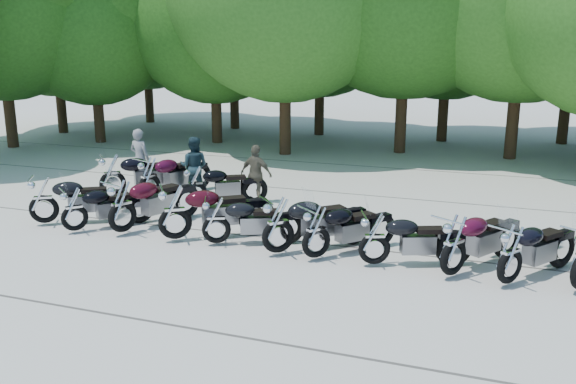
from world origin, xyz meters
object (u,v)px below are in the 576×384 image
(motorcycle_1, at_px, (74,208))
(motorcycle_4, at_px, (216,219))
(motorcycle_0, at_px, (43,198))
(motorcycle_9, at_px, (511,253))
(rider_0, at_px, (140,158))
(motorcycle_3, at_px, (175,211))
(motorcycle_5, at_px, (278,223))
(motorcycle_11, at_px, (112,174))
(rider_1, at_px, (194,166))
(motorcycle_8, at_px, (454,243))
(rider_2, at_px, (256,174))
(motorcycle_7, at_px, (375,237))
(motorcycle_6, at_px, (316,230))
(motorcycle_2, at_px, (122,205))
(motorcycle_13, at_px, (195,184))
(motorcycle_12, at_px, (149,177))

(motorcycle_1, relative_size, motorcycle_4, 0.99)
(motorcycle_1, bearing_deg, motorcycle_0, 26.45)
(motorcycle_1, bearing_deg, motorcycle_9, -140.94)
(motorcycle_9, distance_m, rider_0, 11.26)
(motorcycle_3, relative_size, motorcycle_5, 1.03)
(motorcycle_5, height_order, motorcycle_9, motorcycle_5)
(rider_0, bearing_deg, motorcycle_9, 163.33)
(motorcycle_1, relative_size, motorcycle_11, 0.84)
(motorcycle_5, height_order, rider_1, rider_1)
(motorcycle_3, relative_size, rider_1, 1.51)
(motorcycle_8, bearing_deg, rider_1, 4.69)
(motorcycle_3, bearing_deg, rider_2, -42.77)
(rider_1, bearing_deg, motorcycle_7, 135.41)
(motorcycle_6, bearing_deg, motorcycle_2, 39.01)
(motorcycle_2, xyz_separation_m, motorcycle_8, (7.27, -0.16, -0.03))
(motorcycle_6, bearing_deg, motorcycle_0, 39.70)
(motorcycle_0, xyz_separation_m, motorcycle_3, (3.55, -0.02, 0.05))
(rider_2, bearing_deg, motorcycle_3, 91.28)
(motorcycle_6, bearing_deg, motorcycle_7, -137.94)
(motorcycle_0, relative_size, motorcycle_6, 1.05)
(motorcycle_6, bearing_deg, motorcycle_5, 40.30)
(motorcycle_3, xyz_separation_m, motorcycle_7, (4.40, -0.04, -0.10))
(motorcycle_11, xyz_separation_m, rider_1, (1.95, 1.10, 0.13))
(motorcycle_6, distance_m, rider_0, 7.95)
(motorcycle_13, height_order, rider_2, rider_2)
(motorcycle_2, relative_size, motorcycle_12, 1.02)
(motorcycle_0, height_order, motorcycle_13, motorcycle_0)
(motorcycle_11, relative_size, motorcycle_12, 1.02)
(motorcycle_3, height_order, motorcycle_13, motorcycle_3)
(motorcycle_4, relative_size, motorcycle_13, 0.98)
(motorcycle_9, xyz_separation_m, motorcycle_12, (-9.24, 2.94, 0.05))
(motorcycle_0, distance_m, motorcycle_8, 9.44)
(motorcycle_8, bearing_deg, motorcycle_1, 33.08)
(motorcycle_0, relative_size, rider_2, 1.48)
(motorcycle_4, bearing_deg, motorcycle_0, 65.87)
(motorcycle_3, distance_m, motorcycle_13, 2.92)
(motorcycle_5, relative_size, motorcycle_12, 1.00)
(motorcycle_6, bearing_deg, motorcycle_1, 41.91)
(motorcycle_6, height_order, motorcycle_11, motorcycle_11)
(motorcycle_11, bearing_deg, motorcycle_13, -130.96)
(motorcycle_4, xyz_separation_m, motorcycle_5, (1.46, -0.13, 0.09))
(motorcycle_1, relative_size, motorcycle_3, 0.83)
(motorcycle_9, bearing_deg, motorcycle_11, 19.74)
(motorcycle_6, bearing_deg, motorcycle_8, -140.49)
(motorcycle_9, relative_size, rider_2, 1.43)
(motorcycle_0, relative_size, motorcycle_12, 0.96)
(motorcycle_9, bearing_deg, motorcycle_13, 14.72)
(motorcycle_0, xyz_separation_m, motorcycle_6, (6.78, -0.09, -0.03))
(rider_1, height_order, rider_2, rider_1)
(motorcycle_9, distance_m, motorcycle_11, 10.78)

